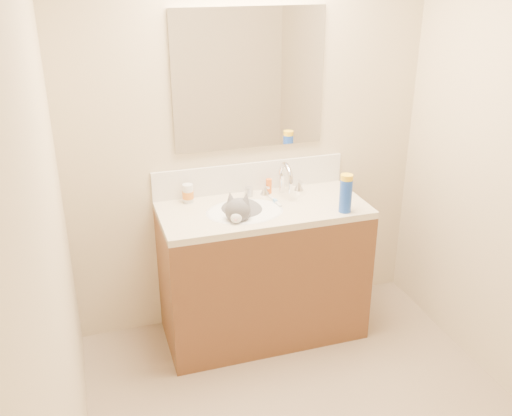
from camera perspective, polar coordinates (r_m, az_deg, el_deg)
room_shell at (r=2.23m, az=8.75°, el=5.44°), size 2.24×2.54×2.52m
vanity_cabinet at (r=3.50m, az=0.69°, el=-6.64°), size 1.20×0.55×0.82m
counter_slab at (r=3.30m, az=0.73°, el=-0.18°), size 1.20×0.55×0.04m
basin at (r=3.26m, az=-1.11°, el=-1.44°), size 0.45×0.36×0.14m
faucet at (r=3.44m, az=2.87°, el=2.68°), size 0.28×0.20×0.21m
cat at (r=3.26m, az=-1.47°, el=-0.80°), size 0.38×0.42×0.31m
backsplash at (r=3.49m, az=-0.62°, el=3.13°), size 1.20×0.02×0.18m
mirror at (r=3.33m, az=-0.66°, el=12.68°), size 0.90×0.02×0.80m
pill_bottle at (r=3.36m, az=-6.82°, el=1.46°), size 0.07×0.07×0.11m
pill_label at (r=3.36m, az=-6.81°, el=1.32°), size 0.08×0.08×0.04m
silver_jar at (r=3.43m, az=-0.73°, el=1.66°), size 0.06×0.06×0.06m
amber_bottle at (r=3.47m, az=1.29°, el=2.21°), size 0.04×0.04×0.09m
toothbrush at (r=3.35m, az=1.93°, el=0.68°), size 0.03×0.16×0.01m
toothbrush_head at (r=3.35m, az=1.93°, el=0.73°), size 0.02×0.03×0.02m
spray_can at (r=3.23m, az=8.95°, el=1.21°), size 0.09×0.09×0.19m
spray_cap at (r=3.19m, az=9.07°, el=2.96°), size 0.09×0.09×0.04m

